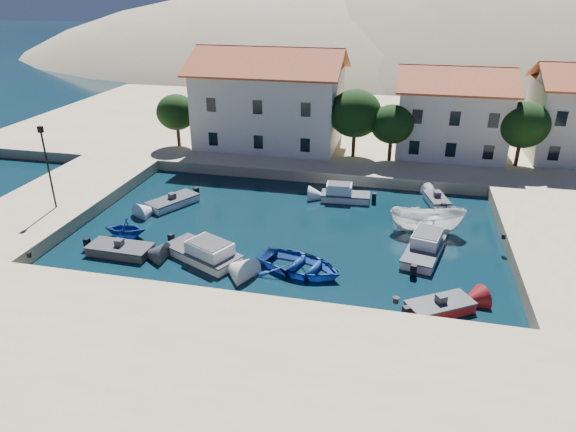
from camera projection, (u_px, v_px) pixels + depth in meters
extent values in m
plane|color=black|center=(247.00, 308.00, 28.52)|extent=(400.00, 400.00, 0.00)
cube|color=tan|center=(208.00, 374.00, 23.00)|extent=(52.00, 12.00, 1.00)
cube|color=tan|center=(57.00, 201.00, 41.03)|extent=(8.00, 20.00, 1.00)
cube|color=tan|center=(356.00, 128.00, 61.60)|extent=(80.00, 36.00, 1.00)
ellipsoid|color=gray|center=(335.00, 133.00, 136.39)|extent=(198.00, 126.00, 72.00)
ellipsoid|color=gray|center=(500.00, 141.00, 147.08)|extent=(220.00, 176.00, 99.00)
cube|color=silver|center=(270.00, 108.00, 52.59)|extent=(14.00, 9.00, 7.50)
pyramid|color=brown|center=(269.00, 59.00, 50.57)|extent=(14.70, 9.45, 2.20)
cube|color=silver|center=(451.00, 120.00, 50.04)|extent=(10.00, 8.00, 6.50)
pyramid|color=brown|center=(457.00, 76.00, 48.31)|extent=(10.50, 8.40, 1.80)
cylinder|color=#382314|center=(178.00, 134.00, 52.79)|extent=(0.36, 0.36, 2.50)
ellipsoid|color=black|center=(176.00, 112.00, 51.86)|extent=(4.00, 4.00, 3.60)
cylinder|color=#382314|center=(354.00, 141.00, 49.48)|extent=(0.36, 0.36, 3.00)
ellipsoid|color=black|center=(355.00, 113.00, 48.36)|extent=(5.00, 5.00, 4.50)
cylinder|color=#382314|center=(390.00, 148.00, 48.44)|extent=(0.36, 0.36, 2.50)
ellipsoid|color=black|center=(392.00, 124.00, 47.50)|extent=(4.00, 4.00, 3.60)
cylinder|color=#382314|center=(518.00, 151.00, 46.94)|extent=(0.36, 0.36, 2.75)
ellipsoid|color=black|center=(523.00, 125.00, 45.91)|extent=(4.60, 4.60, 4.14)
cylinder|color=black|center=(49.00, 170.00, 37.50)|extent=(0.14, 0.14, 6.00)
cube|color=black|center=(40.00, 129.00, 36.25)|extent=(0.35, 0.25, 0.45)
cylinder|color=black|center=(29.00, 255.00, 31.65)|extent=(0.36, 0.36, 0.30)
cylinder|color=black|center=(396.00, 300.00, 27.13)|extent=(0.36, 0.36, 0.30)
cylinder|color=black|center=(504.00, 237.00, 33.93)|extent=(0.36, 0.36, 0.30)
cube|color=#393A3E|center=(120.00, 250.00, 34.08)|extent=(4.19, 1.95, 0.90)
cube|color=#393A3E|center=(120.00, 246.00, 33.95)|extent=(4.29, 1.99, 0.10)
cube|color=#393A3E|center=(119.00, 243.00, 33.86)|extent=(0.51, 0.51, 0.50)
cube|color=white|center=(203.00, 255.00, 33.49)|extent=(5.64, 4.25, 0.90)
cube|color=#393A3E|center=(202.00, 251.00, 33.36)|extent=(5.77, 4.35, 0.10)
cube|color=white|center=(202.00, 246.00, 33.20)|extent=(3.29, 2.89, 0.90)
imported|color=navy|center=(300.00, 271.00, 32.16)|extent=(6.46, 5.40, 1.15)
cube|color=maroon|center=(440.00, 308.00, 28.08)|extent=(3.87, 3.27, 0.90)
cube|color=#393A3E|center=(441.00, 303.00, 27.94)|extent=(3.96, 3.35, 0.10)
cube|color=#393A3E|center=(441.00, 299.00, 27.85)|extent=(0.69, 0.69, 0.50)
cube|color=white|center=(424.00, 252.00, 33.86)|extent=(3.04, 5.23, 0.90)
cube|color=#393A3E|center=(424.00, 248.00, 33.72)|extent=(3.10, 5.35, 0.10)
cube|color=white|center=(425.00, 243.00, 33.57)|extent=(2.23, 2.91, 0.90)
imported|color=white|center=(426.00, 232.00, 37.18)|extent=(5.49, 2.47, 2.06)
cube|color=white|center=(436.00, 201.00, 41.77)|extent=(2.16, 3.27, 0.90)
cube|color=#393A3E|center=(437.00, 197.00, 41.64)|extent=(2.21, 3.35, 0.10)
cube|color=#393A3E|center=(437.00, 195.00, 41.54)|extent=(0.61, 0.61, 0.50)
imported|color=navy|center=(126.00, 236.00, 36.53)|extent=(3.20, 2.84, 1.56)
cube|color=white|center=(173.00, 202.00, 41.49)|extent=(3.54, 4.45, 0.90)
cube|color=#393A3E|center=(172.00, 199.00, 41.35)|extent=(3.62, 4.55, 0.10)
cube|color=#393A3E|center=(172.00, 196.00, 41.26)|extent=(0.68, 0.68, 0.50)
cube|color=white|center=(345.00, 198.00, 42.41)|extent=(3.98, 1.88, 0.90)
cube|color=#393A3E|center=(346.00, 194.00, 42.27)|extent=(4.07, 1.92, 0.10)
cube|color=white|center=(346.00, 190.00, 42.12)|extent=(2.14, 1.52, 0.90)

